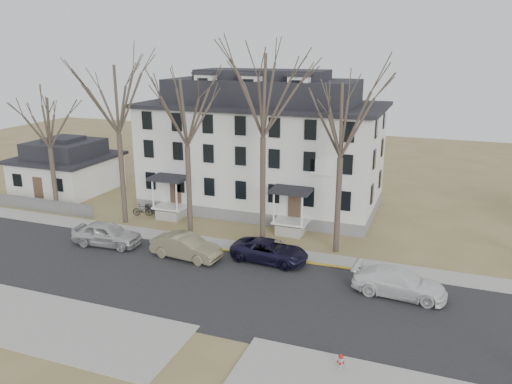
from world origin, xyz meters
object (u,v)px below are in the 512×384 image
at_px(boarding_house, 262,147).
at_px(tree_mid_right, 342,115).
at_px(bicycle_right, 143,210).
at_px(tree_far_left, 116,95).
at_px(tree_bungalow, 47,119).
at_px(fire_hydrant, 341,362).
at_px(small_house, 67,168).
at_px(car_tan, 186,247).
at_px(tree_mid_left, 186,108).
at_px(tree_center, 263,89).
at_px(car_silver, 107,234).
at_px(bicycle_left, 150,208).
at_px(car_navy, 270,251).
at_px(car_white, 399,283).

relative_size(boarding_house, tree_mid_right, 1.63).
bearing_deg(bicycle_right, tree_far_left, 145.43).
relative_size(tree_bungalow, fire_hydrant, 13.58).
relative_size(tree_mid_right, tree_bungalow, 1.18).
distance_m(tree_bungalow, bicycle_right, 10.84).
height_order(small_house, car_tan, small_house).
bearing_deg(tree_mid_left, tree_center, 0.00).
bearing_deg(car_silver, bicycle_right, 5.96).
bearing_deg(fire_hydrant, tree_bungalow, 154.22).
bearing_deg(tree_far_left, tree_bungalow, 180.00).
distance_m(tree_center, bicycle_left, 15.82).
relative_size(car_tan, bicycle_right, 2.85).
distance_m(tree_far_left, bicycle_right, 9.99).
xyz_separation_m(boarding_house, fire_hydrant, (11.47, -21.42, -4.98)).
distance_m(bicycle_left, fire_hydrant, 25.52).
distance_m(tree_mid_right, car_navy, 10.21).
xyz_separation_m(tree_bungalow, bicycle_left, (7.59, 2.74, -7.64)).
bearing_deg(boarding_house, tree_mid_left, -110.20).
bearing_deg(boarding_house, car_navy, -67.71).
relative_size(tree_far_left, fire_hydrant, 17.29).
distance_m(tree_bungalow, car_navy, 22.21).
bearing_deg(fire_hydrant, tree_mid_right, 102.60).
distance_m(boarding_house, car_white, 19.34).
relative_size(car_white, bicycle_right, 3.09).
distance_m(car_navy, bicycle_right, 14.10).
bearing_deg(car_white, car_navy, 81.20).
bearing_deg(tree_mid_left, bicycle_right, 162.19).
bearing_deg(car_navy, bicycle_left, 68.94).
height_order(car_silver, car_tan, car_silver).
relative_size(tree_mid_left, tree_mid_right, 1.00).
bearing_deg(tree_mid_left, boarding_house, 69.80).
xyz_separation_m(car_tan, car_navy, (5.50, 1.49, -0.09)).
relative_size(bicycle_left, bicycle_right, 1.04).
relative_size(car_tan, car_white, 0.92).
bearing_deg(car_tan, tree_mid_right, -57.53).
height_order(bicycle_left, bicycle_right, bicycle_right).
bearing_deg(tree_far_left, bicycle_right, 73.38).
distance_m(tree_far_left, tree_mid_left, 6.05).
relative_size(car_tan, fire_hydrant, 6.22).
xyz_separation_m(small_house, tree_far_left, (11.00, -6.20, 8.09)).
bearing_deg(car_white, tree_far_left, 80.59).
distance_m(boarding_house, tree_mid_right, 12.51).
bearing_deg(small_house, boarding_house, 5.59).
bearing_deg(bicycle_right, car_white, -125.66).
relative_size(tree_mid_left, car_white, 2.38).
bearing_deg(fire_hydrant, car_tan, 145.32).
distance_m(car_white, fire_hydrant, 8.29).
bearing_deg(tree_bungalow, car_tan, -17.45).
xyz_separation_m(tree_center, car_white, (10.24, -5.17, -10.31)).
bearing_deg(car_silver, small_house, 44.77).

